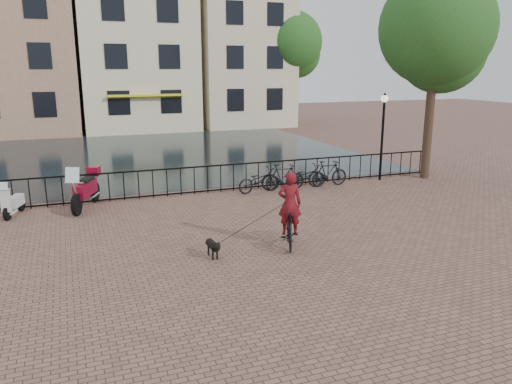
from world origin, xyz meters
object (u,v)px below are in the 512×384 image
object	(u,v)px
scooter	(13,196)
motorcycle	(85,185)
lamp_post	(383,122)
dog	(213,248)
cyclist	(290,214)

from	to	relation	value
scooter	motorcycle	bearing A→B (deg)	20.56
lamp_post	dog	distance (m)	10.80
dog	motorcycle	distance (m)	6.32
lamp_post	scooter	size ratio (longest dim) A/B	2.52
cyclist	scooter	size ratio (longest dim) A/B	1.68
lamp_post	scooter	xyz separation A→B (m)	(-13.63, -0.26, -1.77)
cyclist	motorcycle	size ratio (longest dim) A/B	1.02
dog	motorcycle	world-z (taller)	motorcycle
cyclist	motorcycle	bearing A→B (deg)	-28.70
cyclist	dog	distance (m)	2.16
cyclist	dog	bearing A→B (deg)	22.98
dog	lamp_post	bearing A→B (deg)	30.83
cyclist	motorcycle	distance (m)	7.37
cyclist	scooter	xyz separation A→B (m)	(-6.88, 5.56, -0.26)
lamp_post	motorcycle	bearing A→B (deg)	-179.15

